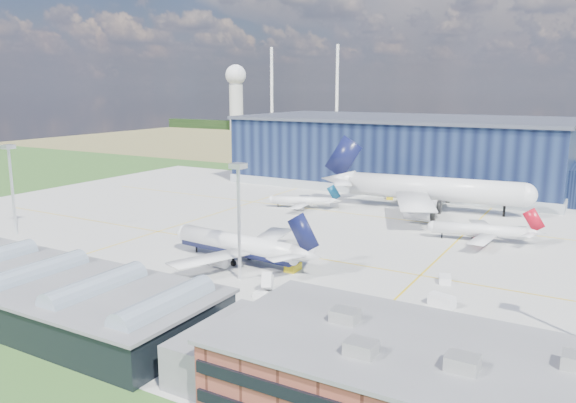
% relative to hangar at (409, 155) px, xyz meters
% --- Properties ---
extents(ground, '(600.00, 600.00, 0.00)m').
position_rel_hangar_xyz_m(ground, '(-2.81, -94.80, -11.62)').
color(ground, '#2B531F').
rests_on(ground, ground).
extents(apron, '(220.00, 160.00, 0.08)m').
position_rel_hangar_xyz_m(apron, '(-2.81, -84.80, -11.59)').
color(apron, '#A0A09B').
rests_on(apron, ground).
extents(farmland, '(600.00, 220.00, 0.01)m').
position_rel_hangar_xyz_m(farmland, '(-2.81, 125.20, -11.62)').
color(farmland, olive).
rests_on(farmland, ground).
extents(treeline, '(600.00, 8.00, 8.00)m').
position_rel_hangar_xyz_m(treeline, '(-2.81, 205.20, -7.62)').
color(treeline, black).
rests_on(treeline, ground).
extents(horizon_dressing, '(440.20, 18.00, 70.00)m').
position_rel_hangar_xyz_m(horizon_dressing, '(-194.11, 199.58, 22.58)').
color(horizon_dressing, white).
rests_on(horizon_dressing, ground).
extents(hangar, '(145.00, 62.00, 26.10)m').
position_rel_hangar_xyz_m(hangar, '(0.00, 0.00, 0.00)').
color(hangar, black).
rests_on(hangar, ground).
extents(ops_building, '(46.00, 23.00, 10.90)m').
position_rel_hangar_xyz_m(ops_building, '(52.20, -154.81, -6.82)').
color(ops_building, brown).
rests_on(ops_building, ground).
extents(glass_concourse, '(78.00, 23.00, 8.60)m').
position_rel_hangar_xyz_m(glass_concourse, '(-9.26, -154.80, -7.93)').
color(glass_concourse, black).
rests_on(glass_concourse, ground).
extents(light_mast_west, '(2.60, 2.60, 23.00)m').
position_rel_hangar_xyz_m(light_mast_west, '(-62.81, -124.80, 3.82)').
color(light_mast_west, silver).
rests_on(light_mast_west, ground).
extents(light_mast_center, '(2.60, 2.60, 23.00)m').
position_rel_hangar_xyz_m(light_mast_center, '(7.19, -124.80, 3.82)').
color(light_mast_center, silver).
rests_on(light_mast_center, ground).
extents(airliner_navy, '(41.84, 41.07, 12.64)m').
position_rel_hangar_xyz_m(airliner_navy, '(0.16, -115.70, -5.30)').
color(airliner_navy, white).
rests_on(airliner_navy, ground).
extents(airliner_red, '(32.22, 31.75, 8.98)m').
position_rel_hangar_xyz_m(airliner_red, '(41.81, -72.80, -7.13)').
color(airliner_red, white).
rests_on(airliner_red, ground).
extents(airliner_widebody, '(72.22, 70.96, 21.40)m').
position_rel_hangar_xyz_m(airliner_widebody, '(22.16, -43.77, -0.91)').
color(airliner_widebody, white).
rests_on(airliner_widebody, ground).
extents(airliner_regional, '(29.76, 29.45, 7.61)m').
position_rel_hangar_xyz_m(airliner_regional, '(-14.48, -60.51, -7.81)').
color(airliner_regional, white).
rests_on(airliner_regional, ground).
extents(gse_tug_a, '(2.44, 3.85, 1.57)m').
position_rel_hangar_xyz_m(gse_tug_a, '(13.61, -115.01, -10.83)').
color(gse_tug_a, yellow).
rests_on(gse_tug_a, ground).
extents(gse_tug_b, '(2.55, 3.17, 1.19)m').
position_rel_hangar_xyz_m(gse_tug_b, '(-1.48, -135.45, -11.02)').
color(gse_tug_b, yellow).
rests_on(gse_tug_b, ground).
extents(gse_van_a, '(5.47, 3.33, 2.22)m').
position_rel_hangar_xyz_m(gse_van_a, '(-18.46, -138.85, -10.50)').
color(gse_van_a, silver).
rests_on(gse_van_a, ground).
extents(gse_cart_a, '(3.11, 3.83, 1.44)m').
position_rel_hangar_xyz_m(gse_cart_a, '(42.53, -106.56, -10.90)').
color(gse_cart_a, silver).
rests_on(gse_cart_a, ground).
extents(gse_tug_c, '(3.29, 4.05, 1.53)m').
position_rel_hangar_xyz_m(gse_tug_c, '(4.56, -32.80, -10.85)').
color(gse_tug_c, yellow).
rests_on(gse_tug_c, ground).
extents(gse_van_c, '(4.83, 3.22, 2.12)m').
position_rel_hangar_xyz_m(gse_van_c, '(45.21, -118.92, -10.55)').
color(gse_van_c, silver).
rests_on(gse_van_c, ground).
extents(airstair, '(3.44, 4.72, 2.81)m').
position_rel_hangar_xyz_m(airstair, '(15.86, -128.41, -10.21)').
color(airstair, silver).
rests_on(airstair, ground).
extents(car_a, '(4.08, 2.26, 1.31)m').
position_rel_hangar_xyz_m(car_a, '(4.12, -137.95, -10.96)').
color(car_a, '#99999E').
rests_on(car_a, ground).
extents(car_b, '(4.15, 2.60, 1.29)m').
position_rel_hangar_xyz_m(car_b, '(-15.74, -142.80, -10.97)').
color(car_b, '#99999E').
rests_on(car_b, ground).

